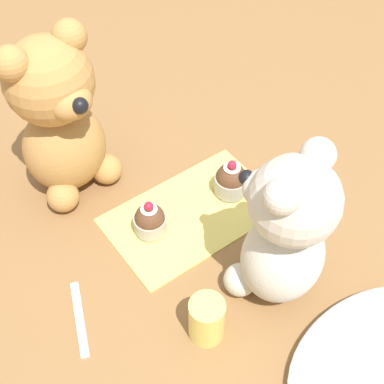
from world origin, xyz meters
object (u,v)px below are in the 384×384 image
teddy_bear_cream (285,231)px  cupcake_near_tan_bear (150,220)px  teddy_bear_tan (59,118)px  teaspoon (79,318)px  juice_glass (207,319)px  cupcake_near_cream_bear (233,182)px

teddy_bear_cream → cupcake_near_tan_bear: bearing=-79.2°
teddy_bear_tan → teaspoon: (0.12, 0.24, -0.14)m
teddy_bear_tan → juice_glass: teddy_bear_tan is taller
cupcake_near_tan_bear → teaspoon: cupcake_near_tan_bear is taller
juice_glass → cupcake_near_cream_bear: bearing=-137.0°
teddy_bear_cream → cupcake_near_tan_bear: (0.10, -0.19, -0.10)m
teddy_bear_tan → cupcake_near_tan_bear: (-0.05, 0.17, -0.12)m
teddy_bear_tan → juice_glass: (-0.01, 0.36, -0.11)m
teddy_bear_tan → teaspoon: 0.31m
teddy_bear_cream → teaspoon: teddy_bear_cream is taller
teddy_bear_cream → teddy_bear_tan: 0.39m
cupcake_near_tan_bear → juice_glass: 0.20m
teddy_bear_cream → cupcake_near_tan_bear: size_ratio=4.04×
teddy_bear_cream → cupcake_near_cream_bear: bearing=-124.8°
teaspoon → cupcake_near_cream_bear: bearing=120.5°
teddy_bear_cream → teaspoon: 0.31m
teddy_bear_tan → cupcake_near_cream_bear: teddy_bear_tan is taller
cupcake_near_tan_bear → teddy_bear_cream: bearing=116.8°
teddy_bear_tan → cupcake_near_cream_bear: bearing=-50.1°
teddy_bear_tan → juice_glass: size_ratio=3.94×
teddy_bear_cream → cupcake_near_cream_bear: 0.21m
cupcake_near_cream_bear → cupcake_near_tan_bear: cupcake_near_cream_bear is taller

